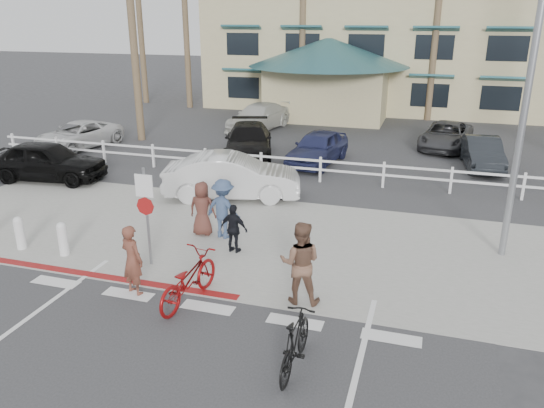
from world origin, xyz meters
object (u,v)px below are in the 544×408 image
(sign_post, at_px, (147,212))
(bike_black, at_px, (295,343))
(car_white_sedan, at_px, (232,177))
(car_red_compact, at_px, (47,161))
(bike_red, at_px, (188,279))

(sign_post, height_order, bike_black, sign_post)
(car_white_sedan, bearing_deg, bike_black, -167.46)
(sign_post, xyz_separation_m, car_red_compact, (-7.52, 5.46, -0.68))
(car_red_compact, bearing_deg, bike_black, -131.55)
(sign_post, height_order, bike_red, sign_post)
(sign_post, relative_size, bike_red, 1.34)
(bike_black, distance_m, car_red_compact, 14.90)
(sign_post, relative_size, car_white_sedan, 0.61)
(sign_post, relative_size, bike_black, 1.59)
(bike_red, height_order, car_white_sedan, car_white_sedan)
(car_white_sedan, bearing_deg, sign_post, 163.44)
(car_red_compact, bearing_deg, bike_red, -133.18)
(sign_post, relative_size, car_red_compact, 0.64)
(bike_black, bearing_deg, bike_red, -27.79)
(car_white_sedan, distance_m, car_red_compact, 7.65)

